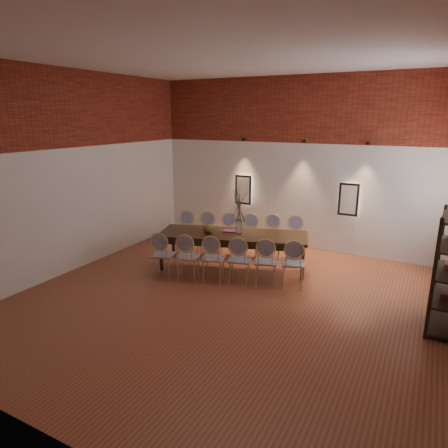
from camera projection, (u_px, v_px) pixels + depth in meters
The scene contains 31 objects.
floor at pixel (226, 302), 6.92m from camera, with size 7.00×7.00×0.02m, color brown.
ceiling at pixel (226, 52), 5.87m from camera, with size 7.00×7.00×0.02m, color silver.
wall_back at pixel (296, 164), 9.42m from camera, with size 7.00×0.10×4.00m, color silver.
wall_front at pixel (31, 252), 3.36m from camera, with size 7.00×0.10×4.00m, color silver.
wall_left at pixel (69, 173), 8.00m from camera, with size 0.10×7.00×4.00m, color silver.
brick_band_back at pixel (297, 109), 9.03m from camera, with size 7.00×0.02×1.50m, color maroon.
brick_band_front at pixel (19, 97), 3.10m from camera, with size 7.00×0.02×1.50m, color maroon.
brick_band_left at pixel (65, 108), 7.64m from camera, with size 0.02×7.00×1.50m, color maroon.
niche_left at pixel (244, 190), 10.11m from camera, with size 0.36×0.06×0.66m, color #FFEAC6.
niche_right at pixel (349, 199), 8.93m from camera, with size 0.36×0.06×0.66m, color #FFEAC6.
spot_fixture_left at pixel (244, 139), 9.75m from camera, with size 0.08×0.08×0.10m, color black.
spot_fixture_mid at pixel (303, 141), 9.07m from camera, with size 0.08×0.08×0.10m, color black.
spot_fixture_right at pixel (368, 143), 8.44m from camera, with size 0.08×0.08×0.10m, color black.
dining_table at pixel (233, 251), 8.37m from camera, with size 3.03×0.98×0.75m, color #321D0C.
chair_near_a at pixel (163, 255), 7.84m from camera, with size 0.44×0.44×0.94m, color tan, non-canonical shape.
chair_near_b at pixel (188, 256), 7.75m from camera, with size 0.44×0.44×0.94m, color tan, non-canonical shape.
chair_near_c at pixel (213, 258), 7.66m from camera, with size 0.44×0.44×0.94m, color tan, non-canonical shape.
chair_near_d at pixel (239, 260), 7.57m from camera, with size 0.44×0.44×0.94m, color tan, non-canonical shape.
chair_near_e at pixel (266, 261), 7.48m from camera, with size 0.44×0.44×0.94m, color tan, non-canonical shape.
chair_near_f at pixel (293, 263), 7.39m from camera, with size 0.44×0.44×0.94m, color tan, non-canonical shape.
chair_far_a at pixel (185, 233), 9.30m from camera, with size 0.44×0.44×0.94m, color tan, non-canonical shape.
chair_far_b at pixel (206, 234), 9.21m from camera, with size 0.44×0.44×0.94m, color tan, non-canonical shape.
chair_far_c at pixel (228, 235), 9.12m from camera, with size 0.44×0.44×0.94m, color tan, non-canonical shape.
chair_far_d at pixel (249, 236), 9.03m from camera, with size 0.44×0.44×0.94m, color tan, non-canonical shape.
chair_far_e at pixel (272, 238), 8.94m from camera, with size 0.44×0.44×0.94m, color tan, non-canonical shape.
chair_far_f at pixel (295, 239), 8.85m from camera, with size 0.44×0.44×0.94m, color tan, non-canonical shape.
vase at pixel (239, 227), 8.21m from camera, with size 0.14×0.14×0.30m, color silver.
dried_branches at pixel (239, 205), 8.09m from camera, with size 0.50×0.50×0.70m, color #433928, non-canonical shape.
bowl at pixel (208, 229), 8.29m from camera, with size 0.24×0.24×0.18m, color brown.
book at pixel (229, 231), 8.39m from camera, with size 0.26×0.18×0.03m, color #801F63.
shelving_rack at pixel (448, 272), 5.83m from camera, with size 0.38×1.00×1.80m, color black, non-canonical shape.
Camera 1 is at (2.93, -5.60, 3.11)m, focal length 32.00 mm.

